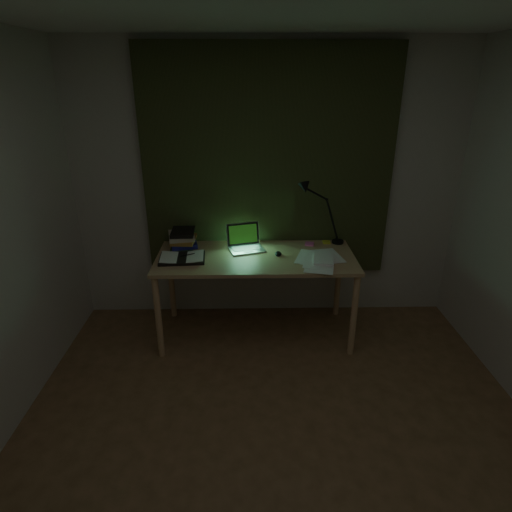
{
  "coord_description": "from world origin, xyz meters",
  "views": [
    {
      "loc": [
        -0.18,
        -1.8,
        2.19
      ],
      "look_at": [
        -0.12,
        1.43,
        0.82
      ],
      "focal_mm": 30.0,
      "sensor_mm": 36.0,
      "label": 1
    }
  ],
  "objects": [
    {
      "name": "mouse",
      "position": [
        0.08,
        1.55,
        0.79
      ],
      "size": [
        0.07,
        0.1,
        0.03
      ],
      "primitive_type": "ellipsoid",
      "rotation": [
        0.0,
        0.0,
        -0.16
      ],
      "color": "black",
      "rests_on": "desk"
    },
    {
      "name": "loose_papers",
      "position": [
        0.39,
        1.45,
        0.78
      ],
      "size": [
        0.38,
        0.4,
        0.02
      ],
      "primitive_type": null,
      "rotation": [
        0.0,
        0.0,
        0.03
      ],
      "color": "white",
      "rests_on": "desk"
    },
    {
      "name": "book_stack",
      "position": [
        -0.76,
        1.74,
        0.86
      ],
      "size": [
        0.24,
        0.28,
        0.17
      ],
      "primitive_type": null,
      "rotation": [
        0.0,
        0.0,
        0.1
      ],
      "color": "white",
      "rests_on": "desk"
    },
    {
      "name": "sticky_yellow",
      "position": [
        0.54,
        1.85,
        0.78
      ],
      "size": [
        0.07,
        0.07,
        0.01
      ],
      "primitive_type": "cube",
      "rotation": [
        0.0,
        0.0,
        -0.03
      ],
      "color": "gold",
      "rests_on": "desk"
    },
    {
      "name": "sticky_pink",
      "position": [
        0.38,
        1.8,
        0.78
      ],
      "size": [
        0.09,
        0.09,
        0.02
      ],
      "primitive_type": "cube",
      "rotation": [
        0.0,
        0.0,
        -0.22
      ],
      "color": "pink",
      "rests_on": "desk"
    },
    {
      "name": "open_textbook",
      "position": [
        -0.73,
        1.49,
        0.79
      ],
      "size": [
        0.39,
        0.29,
        0.03
      ],
      "primitive_type": null,
      "rotation": [
        0.0,
        0.0,
        0.07
      ],
      "color": "white",
      "rests_on": "desk"
    },
    {
      "name": "curtain",
      "position": [
        0.0,
        1.96,
        1.45
      ],
      "size": [
        2.2,
        0.06,
        2.0
      ],
      "primitive_type": "cube",
      "color": "#30381C",
      "rests_on": "wall_back"
    },
    {
      "name": "floor",
      "position": [
        0.0,
        0.0,
        0.0
      ],
      "size": [
        3.5,
        4.0,
        0.0
      ],
      "primitive_type": "cube",
      "color": "brown",
      "rests_on": "ground"
    },
    {
      "name": "laptop",
      "position": [
        -0.19,
        1.68,
        0.88
      ],
      "size": [
        0.38,
        0.4,
        0.21
      ],
      "primitive_type": null,
      "rotation": [
        0.0,
        0.0,
        0.28
      ],
      "color": "silver",
      "rests_on": "desk"
    },
    {
      "name": "desk",
      "position": [
        -0.12,
        1.55,
        0.38
      ],
      "size": [
        1.69,
        0.74,
        0.77
      ],
      "primitive_type": null,
      "color": "tan",
      "rests_on": "floor"
    },
    {
      "name": "wall_back",
      "position": [
        0.0,
        2.0,
        1.25
      ],
      "size": [
        3.5,
        0.0,
        2.5
      ],
      "primitive_type": "cube",
      "color": "beige",
      "rests_on": "ground"
    },
    {
      "name": "desk_lamp",
      "position": [
        0.64,
        1.85,
        1.06
      ],
      "size": [
        0.42,
        0.35,
        0.58
      ],
      "primitive_type": null,
      "rotation": [
        0.0,
        0.0,
        -0.13
      ],
      "color": "black",
      "rests_on": "desk"
    }
  ]
}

